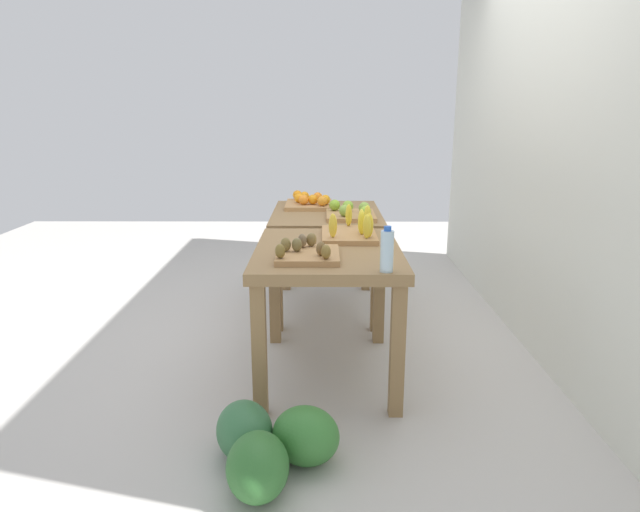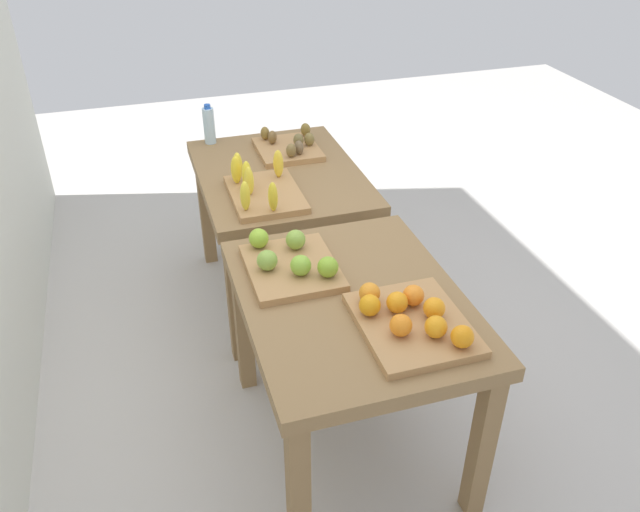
{
  "view_description": "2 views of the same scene",
  "coord_description": "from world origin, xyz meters",
  "views": [
    {
      "loc": [
        3.57,
        -0.03,
        1.5
      ],
      "look_at": [
        0.09,
        -0.05,
        0.59
      ],
      "focal_mm": 31.49,
      "sensor_mm": 36.0,
      "label": 1
    },
    {
      "loc": [
        -2.34,
        0.67,
        2.16
      ],
      "look_at": [
        -0.02,
        -0.04,
        0.6
      ],
      "focal_mm": 36.12,
      "sensor_mm": 36.0,
      "label": 2
    }
  ],
  "objects": [
    {
      "name": "kiwi_bin",
      "position": [
        0.78,
        -0.11,
        0.78
      ],
      "size": [
        0.36,
        0.33,
        0.1
      ],
      "color": "#B18250",
      "rests_on": "display_table_right"
    },
    {
      "name": "ground_plane",
      "position": [
        0.0,
        0.0,
        0.0
      ],
      "size": [
        8.0,
        8.0,
        0.0
      ],
      "primitive_type": "plane",
      "color": "#B6B2AC"
    },
    {
      "name": "display_table_left",
      "position": [
        -0.56,
        0.0,
        0.64
      ],
      "size": [
        1.04,
        0.8,
        0.76
      ],
      "color": "olive",
      "rests_on": "ground_plane"
    },
    {
      "name": "apple_bin",
      "position": [
        -0.33,
        0.17,
        0.79
      ],
      "size": [
        0.42,
        0.34,
        0.11
      ],
      "color": "#B18250",
      "rests_on": "display_table_left"
    },
    {
      "name": "orange_bin",
      "position": [
        -0.79,
        -0.13,
        0.79
      ],
      "size": [
        0.44,
        0.36,
        0.11
      ],
      "color": "#B18250",
      "rests_on": "display_table_left"
    },
    {
      "name": "back_wall",
      "position": [
        0.0,
        1.35,
        1.5
      ],
      "size": [
        4.4,
        0.12,
        3.0
      ],
      "primitive_type": "cube",
      "color": "silver",
      "rests_on": "ground_plane"
    },
    {
      "name": "water_bottle",
      "position": [
        1.03,
        0.27,
        0.86
      ],
      "size": [
        0.06,
        0.06,
        0.22
      ],
      "color": "silver",
      "rests_on": "display_table_right"
    },
    {
      "name": "banana_crate",
      "position": [
        0.31,
        0.15,
        0.8
      ],
      "size": [
        0.44,
        0.32,
        0.17
      ],
      "color": "#B18250",
      "rests_on": "display_table_right"
    },
    {
      "name": "watermelon_pile",
      "position": [
        1.48,
        -0.25,
        0.13
      ],
      "size": [
        0.63,
        0.61,
        0.26
      ],
      "color": "#2D662C",
      "rests_on": "ground_plane"
    },
    {
      "name": "display_table_right",
      "position": [
        0.56,
        0.0,
        0.64
      ],
      "size": [
        1.04,
        0.8,
        0.76
      ],
      "color": "olive",
      "rests_on": "ground_plane"
    }
  ]
}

